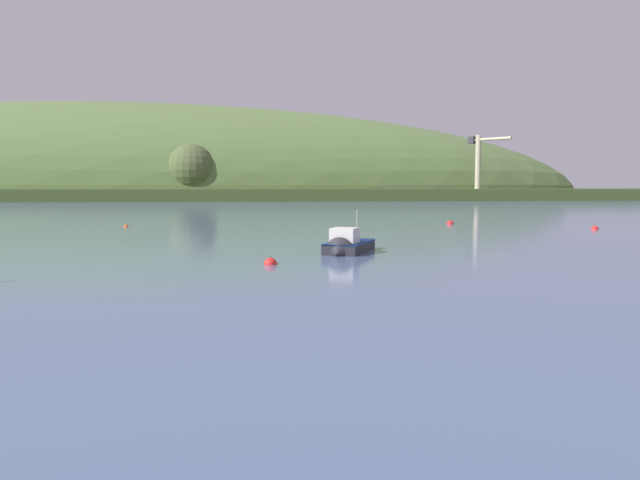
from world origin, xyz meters
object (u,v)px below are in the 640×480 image
dockside_crane (479,168)px  mooring_buoy_foreground (126,227)px  mooring_buoy_midchannel (595,229)px  mooring_buoy_off_fishing_boat (270,264)px  mooring_buoy_far_upstream (450,224)px  fishing_boat_moored (347,248)px

dockside_crane → mooring_buoy_foreground: size_ratio=37.46×
mooring_buoy_midchannel → mooring_buoy_foreground: bearing=169.2°
mooring_buoy_off_fishing_boat → mooring_buoy_far_upstream: size_ratio=0.93×
dockside_crane → fishing_boat_moored: size_ratio=3.55×
mooring_buoy_foreground → mooring_buoy_off_fishing_boat: 34.09m
mooring_buoy_foreground → mooring_buoy_midchannel: (45.58, -8.72, -0.00)m
mooring_buoy_foreground → dockside_crane: bearing=54.7°
fishing_boat_moored → mooring_buoy_midchannel: size_ratio=7.48×
dockside_crane → mooring_buoy_foreground: (-83.76, -118.42, -9.69)m
mooring_buoy_foreground → mooring_buoy_midchannel: bearing=-10.8°
fishing_boat_moored → mooring_buoy_foreground: size_ratio=10.57×
mooring_buoy_foreground → mooring_buoy_off_fishing_boat: mooring_buoy_off_fishing_boat is taller
mooring_buoy_foreground → mooring_buoy_off_fishing_boat: (13.66, -31.23, -0.00)m
fishing_boat_moored → mooring_buoy_off_fishing_boat: (-4.90, -4.98, -0.31)m
fishing_boat_moored → mooring_buoy_off_fishing_boat: bearing=-19.0°
mooring_buoy_midchannel → mooring_buoy_off_fishing_boat: 39.06m
fishing_boat_moored → mooring_buoy_off_fishing_boat: 6.99m
mooring_buoy_foreground → mooring_buoy_midchannel: size_ratio=0.71×
fishing_boat_moored → mooring_buoy_foreground: fishing_boat_moored is taller
mooring_buoy_foreground → mooring_buoy_far_upstream: size_ratio=0.64×
fishing_boat_moored → mooring_buoy_midchannel: bearing=148.5°
fishing_boat_moored → mooring_buoy_far_upstream: bearing=175.0°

